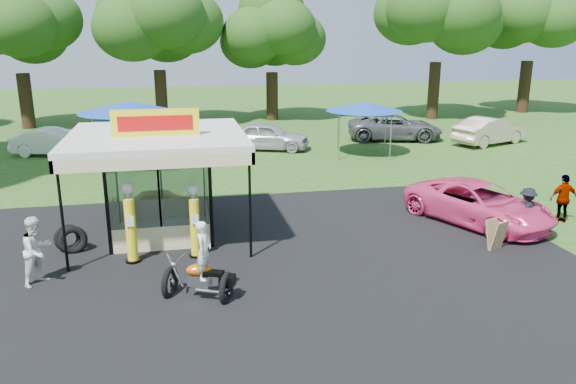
% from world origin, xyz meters
% --- Properties ---
extents(ground, '(120.00, 120.00, 0.00)m').
position_xyz_m(ground, '(0.00, 0.00, 0.00)').
color(ground, '#264B17').
rests_on(ground, ground).
extents(asphalt_apron, '(20.00, 14.00, 0.04)m').
position_xyz_m(asphalt_apron, '(0.00, 2.00, 0.02)').
color(asphalt_apron, black).
rests_on(asphalt_apron, ground).
extents(gas_station_kiosk, '(5.40, 5.40, 4.18)m').
position_xyz_m(gas_station_kiosk, '(-2.00, 4.99, 1.78)').
color(gas_station_kiosk, white).
rests_on(gas_station_kiosk, ground).
extents(gas_pump_left, '(0.45, 0.45, 2.40)m').
position_xyz_m(gas_pump_left, '(-2.82, 2.78, 1.15)').
color(gas_pump_left, black).
rests_on(gas_pump_left, ground).
extents(gas_pump_right, '(0.42, 0.42, 2.23)m').
position_xyz_m(gas_pump_right, '(-1.03, 2.83, 1.07)').
color(gas_pump_right, black).
rests_on(gas_pump_right, ground).
extents(motorcycle, '(1.86, 1.43, 2.11)m').
position_xyz_m(motorcycle, '(-0.99, 0.09, 0.82)').
color(motorcycle, black).
rests_on(motorcycle, ground).
extents(spare_tires, '(1.06, 0.74, 0.87)m').
position_xyz_m(spare_tires, '(-4.69, 3.99, 0.42)').
color(spare_tires, black).
rests_on(spare_tires, ground).
extents(a_frame_sign, '(0.58, 0.66, 0.96)m').
position_xyz_m(a_frame_sign, '(7.92, 1.57, 0.48)').
color(a_frame_sign, '#593819').
rests_on(a_frame_sign, ground).
extents(kiosk_car, '(2.82, 1.13, 0.96)m').
position_xyz_m(kiosk_car, '(-2.00, 7.20, 0.48)').
color(kiosk_car, yellow).
rests_on(kiosk_car, ground).
extents(pink_sedan, '(4.30, 5.74, 1.45)m').
position_xyz_m(pink_sedan, '(8.70, 3.97, 0.72)').
color(pink_sedan, '#FD448A').
rests_on(pink_sedan, ground).
extents(spectator_west, '(1.09, 1.14, 1.85)m').
position_xyz_m(spectator_west, '(-5.14, 1.85, 0.93)').
color(spectator_west, white).
rests_on(spectator_west, ground).
extents(spectator_east_a, '(1.15, 1.01, 1.54)m').
position_xyz_m(spectator_east_a, '(9.75, 2.77, 0.77)').
color(spectator_east_a, black).
rests_on(spectator_east_a, ground).
extents(spectator_east_b, '(1.04, 0.50, 1.71)m').
position_xyz_m(spectator_east_b, '(11.66, 3.51, 0.86)').
color(spectator_east_b, gray).
rests_on(spectator_east_b, ground).
extents(bg_car_a, '(4.67, 2.56, 1.46)m').
position_xyz_m(bg_car_a, '(-7.82, 19.01, 0.73)').
color(bg_car_a, white).
rests_on(bg_car_a, ground).
extents(bg_car_b, '(4.98, 2.28, 1.41)m').
position_xyz_m(bg_car_b, '(-3.65, 21.33, 0.71)').
color(bg_car_b, maroon).
rests_on(bg_car_b, ground).
extents(bg_car_c, '(4.97, 3.33, 1.57)m').
position_xyz_m(bg_car_c, '(3.76, 18.15, 0.79)').
color(bg_car_c, '#B3B2B7').
rests_on(bg_car_c, ground).
extents(bg_car_d, '(6.23, 3.98, 1.60)m').
position_xyz_m(bg_car_d, '(11.98, 19.64, 0.80)').
color(bg_car_d, '#565658').
rests_on(bg_car_d, ground).
extents(bg_car_e, '(5.20, 3.37, 1.62)m').
position_xyz_m(bg_car_e, '(16.99, 17.14, 0.81)').
color(bg_car_e, '#C4AB96').
rests_on(bg_car_e, ground).
extents(tent_west, '(4.66, 4.66, 3.26)m').
position_xyz_m(tent_west, '(-3.58, 15.16, 2.95)').
color(tent_west, gray).
rests_on(tent_west, ground).
extents(tent_east, '(4.10, 4.10, 2.86)m').
position_xyz_m(tent_east, '(8.60, 15.82, 2.59)').
color(tent_east, gray).
rests_on(tent_east, ground).
extents(oak_far_b, '(8.74, 8.74, 10.43)m').
position_xyz_m(oak_far_b, '(-11.33, 29.02, 6.66)').
color(oak_far_b, black).
rests_on(oak_far_b, ground).
extents(oak_far_c, '(9.38, 9.38, 11.06)m').
position_xyz_m(oak_far_c, '(-2.18, 28.34, 7.02)').
color(oak_far_c, black).
rests_on(oak_far_c, ground).
extents(oak_far_d, '(8.33, 8.33, 9.92)m').
position_xyz_m(oak_far_d, '(6.03, 29.52, 6.32)').
color(oak_far_d, black).
rests_on(oak_far_d, ground).
extents(oak_far_e, '(10.02, 10.02, 11.93)m').
position_xyz_m(oak_far_e, '(18.30, 27.57, 7.61)').
color(oak_far_e, black).
rests_on(oak_far_e, ground).
extents(oak_far_f, '(9.51, 9.51, 11.45)m').
position_xyz_m(oak_far_f, '(27.38, 29.50, 7.35)').
color(oak_far_f, black).
rests_on(oak_far_f, ground).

